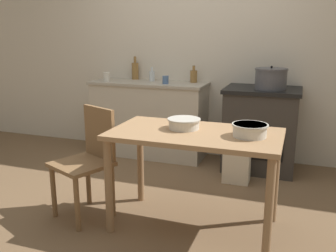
# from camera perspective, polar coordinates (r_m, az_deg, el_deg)

# --- Properties ---
(ground_plane) EXTENTS (14.00, 14.00, 0.00)m
(ground_plane) POSITION_cam_1_polar(r_m,az_deg,el_deg) (3.28, -3.35, -12.04)
(ground_plane) COLOR brown
(wall_back) EXTENTS (8.00, 0.07, 2.55)m
(wall_back) POSITION_cam_1_polar(r_m,az_deg,el_deg) (4.44, 4.53, 11.92)
(wall_back) COLOR beige
(wall_back) RESTS_ON ground_plane
(counter_cabinet) EXTENTS (1.36, 0.51, 0.88)m
(counter_cabinet) POSITION_cam_1_polar(r_m,az_deg,el_deg) (4.46, -2.87, 1.12)
(counter_cabinet) COLOR beige
(counter_cabinet) RESTS_ON ground_plane
(stove) EXTENTS (0.77, 0.62, 0.88)m
(stove) POSITION_cam_1_polar(r_m,az_deg,el_deg) (4.10, 13.94, -0.42)
(stove) COLOR #38332D
(stove) RESTS_ON ground_plane
(work_table) EXTENTS (1.22, 0.67, 0.75)m
(work_table) POSITION_cam_1_polar(r_m,az_deg,el_deg) (2.73, 4.13, -3.05)
(work_table) COLOR #A87F56
(work_table) RESTS_ON ground_plane
(chair) EXTENTS (0.53, 0.53, 0.87)m
(chair) POSITION_cam_1_polar(r_m,az_deg,el_deg) (3.04, -12.01, -4.86)
(chair) COLOR olive
(chair) RESTS_ON ground_plane
(flour_sack) EXTENTS (0.25, 0.18, 0.33)m
(flour_sack) POSITION_cam_1_polar(r_m,az_deg,el_deg) (3.76, 10.42, -6.00)
(flour_sack) COLOR beige
(flour_sack) RESTS_ON ground_plane
(stock_pot) EXTENTS (0.33, 0.33, 0.24)m
(stock_pot) POSITION_cam_1_polar(r_m,az_deg,el_deg) (3.94, 15.40, 6.97)
(stock_pot) COLOR #4C4C51
(stock_pot) RESTS_ON stove
(mixing_bowl_large) EXTENTS (0.25, 0.25, 0.09)m
(mixing_bowl_large) POSITION_cam_1_polar(r_m,az_deg,el_deg) (2.61, 12.37, -0.53)
(mixing_bowl_large) COLOR silver
(mixing_bowl_large) RESTS_ON work_table
(mixing_bowl_small) EXTENTS (0.24, 0.24, 0.08)m
(mixing_bowl_small) POSITION_cam_1_polar(r_m,az_deg,el_deg) (2.77, 2.45, 0.47)
(mixing_bowl_small) COLOR silver
(mixing_bowl_small) RESTS_ON work_table
(bottle_far_left) EXTENTS (0.06, 0.06, 0.16)m
(bottle_far_left) POSITION_cam_1_polar(r_m,az_deg,el_deg) (4.45, -2.45, 7.67)
(bottle_far_left) COLOR silver
(bottle_far_left) RESTS_ON counter_cabinet
(bottle_left) EXTENTS (0.08, 0.08, 0.19)m
(bottle_left) POSITION_cam_1_polar(r_m,az_deg,el_deg) (4.33, 3.88, 7.62)
(bottle_left) COLOR olive
(bottle_left) RESTS_ON counter_cabinet
(bottle_mid_left) EXTENTS (0.08, 0.08, 0.28)m
(bottle_mid_left) POSITION_cam_1_polar(r_m,az_deg,el_deg) (4.63, -5.02, 8.43)
(bottle_mid_left) COLOR olive
(bottle_mid_left) RESTS_ON counter_cabinet
(cup_center_left) EXTENTS (0.07, 0.07, 0.09)m
(cup_center_left) POSITION_cam_1_polar(r_m,az_deg,el_deg) (4.20, -0.38, 7.04)
(cup_center_left) COLOR #4C6B99
(cup_center_left) RESTS_ON counter_cabinet
(cup_center) EXTENTS (0.08, 0.08, 0.10)m
(cup_center) POSITION_cam_1_polar(r_m,az_deg,el_deg) (4.49, -9.36, 7.41)
(cup_center) COLOR silver
(cup_center) RESTS_ON counter_cabinet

